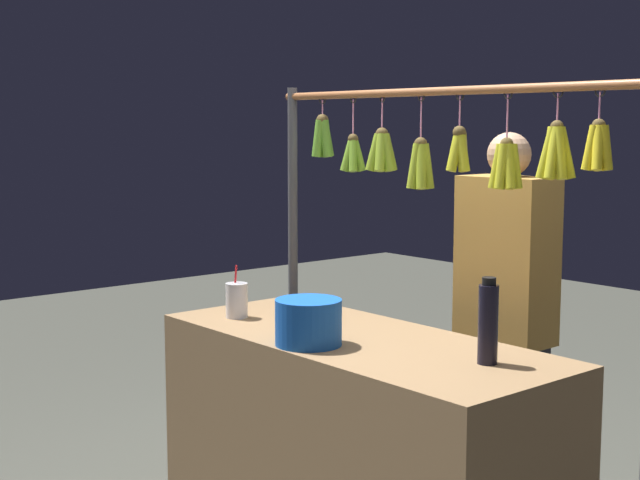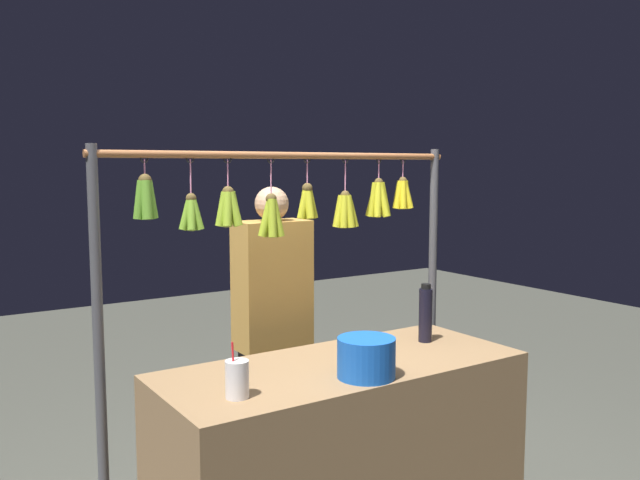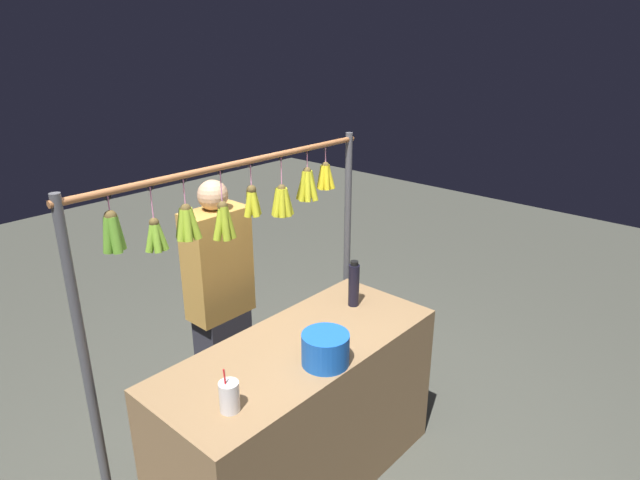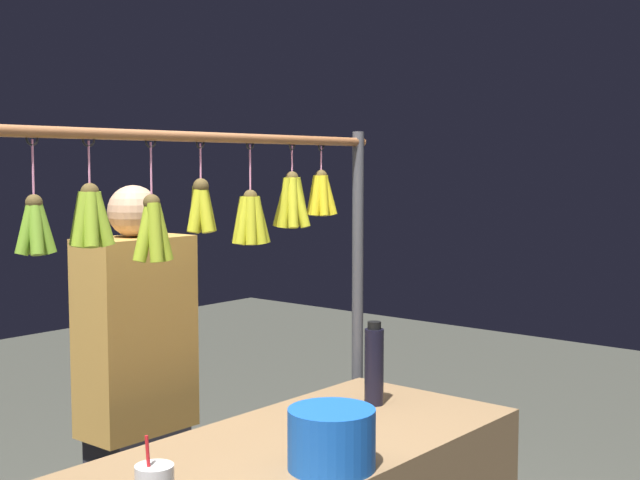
% 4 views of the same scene
% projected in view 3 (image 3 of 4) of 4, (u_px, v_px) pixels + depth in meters
% --- Properties ---
extents(ground_plane, '(12.00, 12.00, 0.00)m').
position_uv_depth(ground_plane, '(301.00, 478.00, 3.10)').
color(ground_plane, '#45463D').
extents(market_counter, '(1.59, 0.66, 0.88)m').
position_uv_depth(market_counter, '(300.00, 415.00, 2.95)').
color(market_counter, olive).
rests_on(market_counter, ground).
extents(display_rack, '(1.87, 0.14, 1.80)m').
position_uv_depth(display_rack, '(242.00, 243.00, 2.90)').
color(display_rack, '#4C4C51').
rests_on(display_rack, ground).
extents(water_bottle, '(0.06, 0.06, 0.28)m').
position_uv_depth(water_bottle, '(354.00, 284.00, 3.16)').
color(water_bottle, black).
rests_on(water_bottle, market_counter).
extents(blue_bucket, '(0.23, 0.23, 0.16)m').
position_uv_depth(blue_bucket, '(325.00, 349.00, 2.61)').
color(blue_bucket, blue).
rests_on(blue_bucket, market_counter).
extents(drink_cup, '(0.09, 0.09, 0.21)m').
position_uv_depth(drink_cup, '(229.00, 396.00, 2.29)').
color(drink_cup, silver).
rests_on(drink_cup, market_counter).
extents(vendor_person, '(0.38, 0.21, 1.61)m').
position_uv_depth(vendor_person, '(221.00, 309.00, 3.33)').
color(vendor_person, '#2D2D38').
rests_on(vendor_person, ground).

